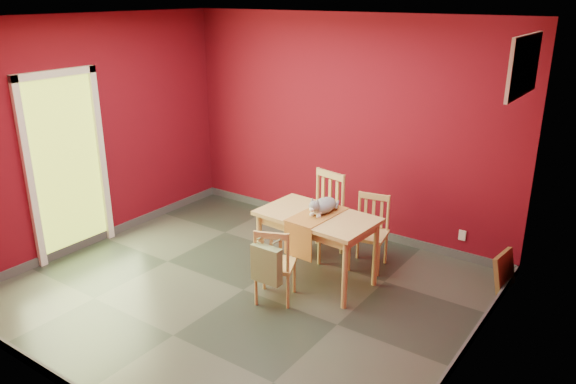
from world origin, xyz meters
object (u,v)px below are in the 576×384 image
Objects in this scene: chair_far_right at (370,231)px; chair_near at (274,264)px; dining_table at (317,223)px; chair_far_left at (321,213)px; picture_frame at (504,271)px; cat at (324,203)px; tote_bag at (266,264)px.

chair_far_right is 1.29m from chair_near.
chair_far_left reaches higher than dining_table.
dining_table is 3.04× the size of picture_frame.
cat is (-0.28, -0.53, 0.44)m from chair_far_right.
cat reaches higher than dining_table.
chair_far_left is 1.22× the size of chair_near.
cat is at bearing -117.65° from chair_far_right.
chair_near is (-0.41, -1.22, -0.01)m from chair_far_right.
chair_near is 1.82× the size of tote_bag.
picture_frame is at bearing 29.66° from dining_table.
chair_far_right is 1.45m from picture_frame.
tote_bag is (-0.37, -1.41, 0.07)m from chair_far_right.
tote_bag is at bearing -135.18° from picture_frame.
chair_far_right is 2.01× the size of picture_frame.
chair_near is at bearing -139.27° from picture_frame.
dining_table is 0.80m from tote_bag.
tote_bag is 1.03× the size of cat.
dining_table is 0.65m from chair_near.
dining_table is 1.57× the size of chair_near.
chair_far_left is at bearing -169.95° from picture_frame.
chair_far_right is 1.88× the size of tote_bag.
chair_near is at bearing -118.39° from cat.
chair_far_left is 0.63m from chair_far_right.
tote_bag is (0.05, -0.19, 0.09)m from chair_near.
cat is 1.04× the size of picture_frame.
chair_near is 2.39m from picture_frame.
chair_near is 1.94× the size of picture_frame.
tote_bag reaches higher than picture_frame.
chair_far_right reaches higher than chair_near.
chair_near is at bearing -80.22° from chair_far_left.
picture_frame is at bearing 10.05° from chair_far_left.
chair_near is at bearing -100.96° from dining_table.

